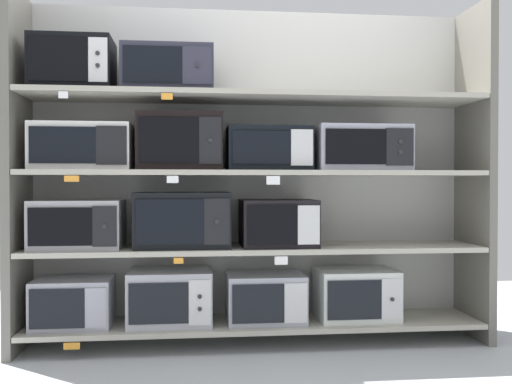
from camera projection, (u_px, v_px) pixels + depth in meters
back_panel at (252, 173)px, 3.82m from camera, size 2.94×0.04×2.10m
upright_left at (17, 172)px, 3.41m from camera, size 0.05×0.48×2.10m
upright_right at (475, 172)px, 3.72m from camera, size 0.05×0.48×2.10m
shelf_0 at (256, 324)px, 3.58m from camera, size 2.74×0.48×0.03m
microwave_0 at (73, 302)px, 3.45m from camera, size 0.45×0.35×0.28m
microwave_1 at (170, 297)px, 3.51m from camera, size 0.49×0.40×0.32m
microwave_2 at (265, 297)px, 3.58m from camera, size 0.47×0.37×0.29m
microwave_3 at (356, 294)px, 3.64m from camera, size 0.48×0.37×0.31m
price_tag_0 at (72, 346)px, 3.22m from camera, size 0.09×0.00×0.04m
shelf_1 at (256, 248)px, 3.57m from camera, size 2.74×0.48×0.03m
microwave_4 at (79, 224)px, 3.45m from camera, size 0.51×0.41×0.28m
microwave_5 at (183, 220)px, 3.51m from camera, size 0.56×0.41×0.33m
microwave_6 at (278, 223)px, 3.58m from camera, size 0.45×0.42×0.28m
price_tag_1 at (178, 261)px, 3.28m from camera, size 0.05×0.00×0.03m
price_tag_2 at (281, 261)px, 3.34m from camera, size 0.08×0.00×0.05m
shelf_2 at (256, 173)px, 3.56m from camera, size 2.74×0.48×0.03m
microwave_7 at (83, 147)px, 3.44m from camera, size 0.57×0.36×0.27m
microwave_8 at (180, 142)px, 3.51m from camera, size 0.50×0.36×0.34m
microwave_9 at (268, 149)px, 3.57m from camera, size 0.50×0.34×0.26m
microwave_10 at (359, 149)px, 3.63m from camera, size 0.57×0.42×0.28m
price_tag_3 at (72, 179)px, 3.21m from camera, size 0.08×0.00×0.03m
price_tag_4 at (173, 179)px, 3.27m from camera, size 0.06×0.00×0.04m
price_tag_5 at (273, 180)px, 3.33m from camera, size 0.08×0.00×0.05m
shelf_3 at (256, 97)px, 3.56m from camera, size 2.74×0.48×0.03m
microwave_11 at (73, 65)px, 3.43m from camera, size 0.46×0.37×0.31m
microwave_12 at (168, 71)px, 3.49m from camera, size 0.53×0.38×0.27m
price_tag_6 at (63, 95)px, 3.20m from camera, size 0.05×0.00×0.04m
price_tag_7 at (167, 96)px, 3.26m from camera, size 0.06×0.00×0.04m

